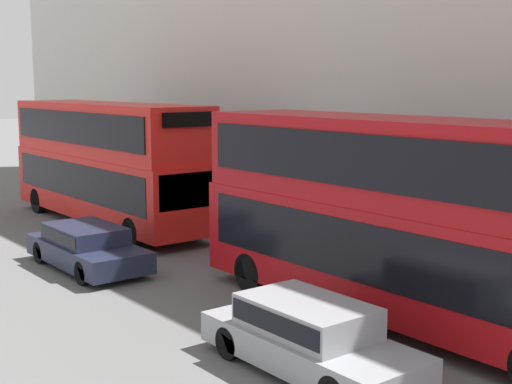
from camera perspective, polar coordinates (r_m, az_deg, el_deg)
bus_leading at (r=15.67m, az=11.73°, el=-1.61°), size 2.59×11.07×4.50m
bus_second_in_queue at (r=26.87m, az=-11.86°, el=2.66°), size 2.59×11.18×4.51m
car_dark_sedan at (r=13.26m, az=4.24°, el=-11.30°), size 1.77×4.51×1.33m
car_hatchback at (r=20.85m, az=-13.38°, el=-4.20°), size 1.85×4.54×1.24m
pedestrian at (r=23.32m, az=-0.87°, el=-2.28°), size 0.36×0.36×1.71m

